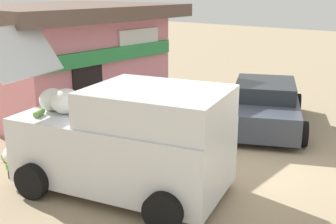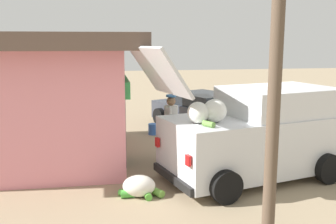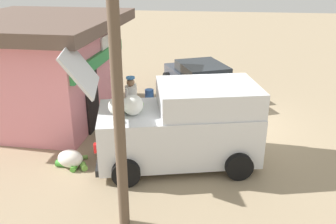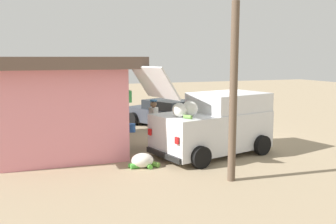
{
  "view_description": "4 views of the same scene",
  "coord_description": "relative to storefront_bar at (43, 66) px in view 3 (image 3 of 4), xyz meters",
  "views": [
    {
      "loc": [
        -7.68,
        -4.09,
        3.64
      ],
      "look_at": [
        -0.25,
        1.8,
        0.83
      ],
      "focal_mm": 44.94,
      "sensor_mm": 36.0,
      "label": 1
    },
    {
      "loc": [
        -10.5,
        4.42,
        3.02
      ],
      "look_at": [
        -0.18,
        2.49,
        1.12
      ],
      "focal_mm": 42.02,
      "sensor_mm": 36.0,
      "label": 2
    },
    {
      "loc": [
        -10.61,
        0.22,
        4.62
      ],
      "look_at": [
        -1.23,
        1.47,
        0.78
      ],
      "focal_mm": 38.73,
      "sensor_mm": 36.0,
      "label": 3
    },
    {
      "loc": [
        -13.15,
        6.58,
        3.18
      ],
      "look_at": [
        -1.01,
        2.02,
        1.24
      ],
      "focal_mm": 39.42,
      "sensor_mm": 36.0,
      "label": 4
    }
  ],
  "objects": [
    {
      "name": "customer_bending",
      "position": [
        -2.06,
        -3.43,
        -0.82
      ],
      "size": [
        0.57,
        0.75,
        1.38
      ],
      "color": "#726047",
      "rests_on": "ground_plane"
    },
    {
      "name": "vendor_standing",
      "position": [
        -0.92,
        -3.06,
        -0.7
      ],
      "size": [
        0.55,
        0.42,
        1.7
      ],
      "color": "navy",
      "rests_on": "ground_plane"
    },
    {
      "name": "utility_pole",
      "position": [
        -5.0,
        -3.83,
        0.59
      ],
      "size": [
        0.2,
        0.2,
        4.54
      ],
      "primitive_type": "cylinder",
      "color": "brown",
      "rests_on": "ground_plane"
    },
    {
      "name": "paint_bucket",
      "position": [
        2.0,
        -3.04,
        -1.5
      ],
      "size": [
        0.32,
        0.32,
        0.35
      ],
      "primitive_type": "cylinder",
      "color": "blue",
      "rests_on": "ground_plane"
    },
    {
      "name": "parked_sedan",
      "position": [
        2.65,
        -4.94,
        -1.09
      ],
      "size": [
        4.42,
        3.33,
        1.23
      ],
      "color": "#383D47",
      "rests_on": "ground_plane"
    },
    {
      "name": "delivery_van",
      "position": [
        -2.43,
        -4.68,
        -0.67
      ],
      "size": [
        2.94,
        4.76,
        2.93
      ],
      "color": "silver",
      "rests_on": "ground_plane"
    },
    {
      "name": "ground_plane",
      "position": [
        0.09,
        -5.62,
        -1.67
      ],
      "size": [
        60.0,
        60.0,
        0.0
      ],
      "primitive_type": "plane",
      "color": "#9E896B"
    },
    {
      "name": "storefront_bar",
      "position": [
        0.0,
        0.0,
        0.0
      ],
      "size": [
        5.72,
        4.87,
        3.19
      ],
      "color": "pink",
      "rests_on": "ground_plane"
    },
    {
      "name": "unloaded_banana_pile",
      "position": [
        -3.09,
        -1.99,
        -1.48
      ],
      "size": [
        0.78,
        0.91,
        0.42
      ],
      "color": "silver",
      "rests_on": "ground_plane"
    }
  ]
}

